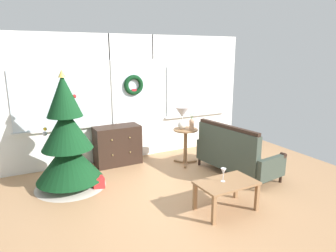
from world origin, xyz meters
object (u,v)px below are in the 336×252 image
Objects in this scene: flower_vase at (192,123)px; gift_box at (98,182)px; settee_sofa at (234,155)px; side_table at (185,139)px; dresser_cabinet at (118,145)px; coffee_table at (226,186)px; table_lamp at (182,115)px; christmas_tree at (68,145)px; wine_glass at (223,172)px.

flower_vase is 2.10m from gift_box.
settee_sofa is 1.02m from flower_vase.
flower_vase is at bearing -30.96° from side_table.
dresser_cabinet is 1.36m from side_table.
settee_sofa is 1.35m from coffee_table.
dresser_cabinet is 1.54m from flower_vase.
settee_sofa is at bearing -13.33° from gift_box.
table_lamp is 2.36× the size of gift_box.
christmas_tree is at bearing -177.70° from table_lamp.
gift_box is at bearing -168.92° from table_lamp.
table_lamp is at bearing 11.08° from gift_box.
table_lamp is 0.51× the size of coffee_table.
wine_glass is (-0.39, -1.86, -0.44)m from table_lamp.
christmas_tree is 2.61m from coffee_table.
settee_sofa is at bearing -16.57° from christmas_tree.
wine_glass is at bearing -72.72° from dresser_cabinet.
christmas_tree reaches higher than coffee_table.
dresser_cabinet is 1.43m from table_lamp.
settee_sofa is (2.77, -0.82, -0.35)m from christmas_tree.
flower_vase is (2.35, -0.01, 0.11)m from christmas_tree.
gift_box is at bearing 132.88° from wine_glass.
christmas_tree is at bearing 163.43° from settee_sofa.
settee_sofa is 8.44× the size of wine_glass.
coffee_table is 4.40× the size of wine_glass.
side_table is 3.71× the size of wine_glass.
wine_glass is (-0.45, -1.82, 0.06)m from side_table.
wine_glass is at bearing -135.36° from settee_sofa.
gift_box is (-1.44, 1.55, -0.27)m from coffee_table.
dresser_cabinet is 2.56m from wine_glass.
side_table is 0.50m from table_lamp.
side_table is 1.64× the size of table_lamp.
side_table is at bearing -27.18° from dresser_cabinet.
settee_sofa is 8.82× the size of gift_box.
dresser_cabinet reaches higher than wine_glass.
coffee_table is at bearing -44.54° from christmas_tree.
side_table is 1.92m from gift_box.
christmas_tree is at bearing 135.46° from coffee_table.
settee_sofa is 1.25m from table_lamp.
coffee_table is (-0.93, -0.99, -0.01)m from settee_sofa.
wine_glass is at bearing 134.96° from coffee_table.
settee_sofa is 1.02m from side_table.
christmas_tree is at bearing 135.47° from wine_glass.
side_table is 0.35m from flower_vase.
coffee_table is at bearing -100.46° from table_lamp.
coffee_table is at bearing -45.04° from wine_glass.
side_table is (-0.52, 0.87, 0.14)m from settee_sofa.
settee_sofa reaches higher than side_table.
side_table is at bearing 1.22° from christmas_tree.
table_lamp reaches higher than settee_sofa.
gift_box is (0.40, -0.26, -0.64)m from christmas_tree.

